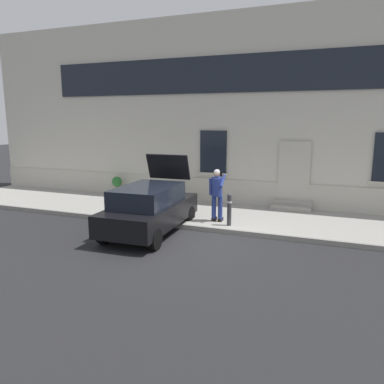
{
  "coord_description": "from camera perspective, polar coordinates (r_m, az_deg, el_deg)",
  "views": [
    {
      "loc": [
        3.54,
        -9.87,
        3.49
      ],
      "look_at": [
        -0.87,
        1.6,
        1.1
      ],
      "focal_mm": 35.05,
      "sensor_mm": 36.0,
      "label": 1
    }
  ],
  "objects": [
    {
      "name": "building_facade",
      "position": [
        15.56,
        8.09,
        11.78
      ],
      "size": [
        24.0,
        1.52,
        7.5
      ],
      "color": "beige",
      "rests_on": "ground"
    },
    {
      "name": "curb_edge",
      "position": [
        11.87,
        2.81,
        -5.72
      ],
      "size": [
        24.0,
        0.12,
        0.15
      ],
      "primitive_type": "cube",
      "color": "gray",
      "rests_on": "ground"
    },
    {
      "name": "person_on_phone",
      "position": [
        12.32,
        3.83,
        0.04
      ],
      "size": [
        0.51,
        0.47,
        1.75
      ],
      "rotation": [
        0.0,
        0.0,
        -0.19
      ],
      "color": "navy",
      "rests_on": "sidewalk"
    },
    {
      "name": "bollard_near_person",
      "position": [
        11.95,
        5.7,
        -2.48
      ],
      "size": [
        0.15,
        0.15,
        1.04
      ],
      "color": "#333338",
      "rests_on": "sidewalk"
    },
    {
      "name": "sidewalk",
      "position": [
        13.59,
        5.27,
        -3.6
      ],
      "size": [
        24.0,
        3.6,
        0.15
      ],
      "primitive_type": "cube",
      "color": "#99968E",
      "rests_on": "ground"
    },
    {
      "name": "hatchback_car_black",
      "position": [
        11.65,
        -6.42,
        -2.42
      ],
      "size": [
        1.9,
        4.12,
        2.34
      ],
      "color": "black",
      "rests_on": "ground"
    },
    {
      "name": "entrance_stoop",
      "position": [
        14.63,
        14.91,
        -2.03
      ],
      "size": [
        1.45,
        0.64,
        0.32
      ],
      "color": "#9E998E",
      "rests_on": "sidewalk"
    },
    {
      "name": "ground_plane",
      "position": [
        11.05,
        1.26,
        -7.41
      ],
      "size": [
        80.0,
        80.0,
        0.0
      ],
      "primitive_type": "plane",
      "color": "#232326"
    },
    {
      "name": "planter_olive",
      "position": [
        15.51,
        -3.65,
        0.27
      ],
      "size": [
        0.44,
        0.44,
        0.86
      ],
      "color": "#606B38",
      "rests_on": "sidewalk"
    },
    {
      "name": "bollard_far_left",
      "position": [
        13.38,
        -9.73,
        -1.13
      ],
      "size": [
        0.15,
        0.15,
        1.04
      ],
      "color": "#333338",
      "rests_on": "sidewalk"
    },
    {
      "name": "planter_cream",
      "position": [
        16.88,
        -11.33,
        0.95
      ],
      "size": [
        0.44,
        0.44,
        0.86
      ],
      "color": "beige",
      "rests_on": "sidewalk"
    }
  ]
}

